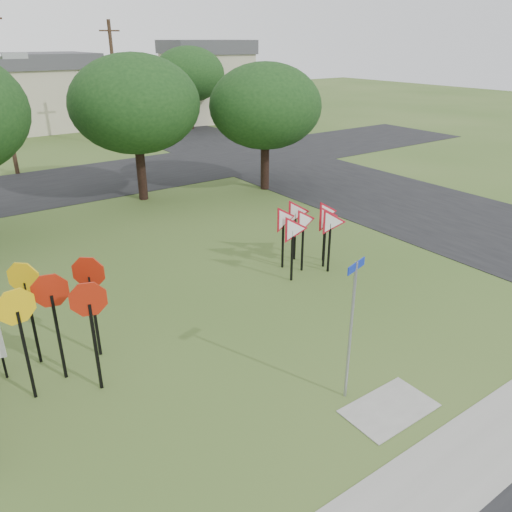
{
  "coord_description": "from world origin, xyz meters",
  "views": [
    {
      "loc": [
        -7.29,
        -7.68,
        7.34
      ],
      "look_at": [
        0.31,
        3.0,
        1.6
      ],
      "focal_mm": 35.0,
      "sensor_mm": 36.0,
      "label": 1
    }
  ],
  "objects": [
    {
      "name": "house_right",
      "position": [
        18.0,
        36.0,
        3.65
      ],
      "size": [
        8.3,
        8.3,
        7.2
      ],
      "color": "beige",
      "rests_on": "ground"
    },
    {
      "name": "house_mid",
      "position": [
        4.0,
        40.0,
        3.15
      ],
      "size": [
        8.4,
        8.4,
        6.2
      ],
      "color": "beige",
      "rests_on": "ground"
    },
    {
      "name": "stop_sign_cluster",
      "position": [
        -5.27,
        2.82,
        1.99
      ],
      "size": [
        2.49,
        2.3,
        2.71
      ],
      "color": "black",
      "rests_on": "ground"
    },
    {
      "name": "yield_sign_cluster",
      "position": [
        3.27,
        4.13,
        1.69
      ],
      "size": [
        2.92,
        1.97,
        2.3
      ],
      "color": "black",
      "rests_on": "ground"
    },
    {
      "name": "ground",
      "position": [
        0.0,
        0.0,
        0.0
      ],
      "size": [
        140.0,
        140.0,
        0.0
      ],
      "primitive_type": "plane",
      "color": "#37531F"
    },
    {
      "name": "street_right",
      "position": [
        12.0,
        10.0,
        0.01
      ],
      "size": [
        8.0,
        50.0,
        0.02
      ],
      "primitive_type": "cube",
      "color": "black",
      "rests_on": "ground"
    },
    {
      "name": "far_pole_a",
      "position": [
        -2.0,
        24.0,
        4.6
      ],
      "size": [
        1.4,
        0.24,
        9.0
      ],
      "color": "#3E2B1C",
      "rests_on": "ground"
    },
    {
      "name": "sidewalk",
      "position": [
        0.0,
        -4.2,
        0.01
      ],
      "size": [
        30.0,
        1.6,
        0.02
      ],
      "primitive_type": "cube",
      "color": "gray",
      "rests_on": "ground"
    },
    {
      "name": "tree_near_right",
      "position": [
        8.0,
        13.0,
        4.22
      ],
      "size": [
        5.6,
        5.6,
        6.33
      ],
      "color": "black",
      "rests_on": "ground"
    },
    {
      "name": "tree_far_right",
      "position": [
        14.0,
        32.0,
        4.54
      ],
      "size": [
        6.0,
        6.0,
        6.8
      ],
      "color": "black",
      "rests_on": "ground"
    },
    {
      "name": "far_pole_b",
      "position": [
        6.0,
        28.0,
        4.35
      ],
      "size": [
        1.4,
        0.24,
        8.5
      ],
      "color": "#3E2B1C",
      "rests_on": "ground"
    },
    {
      "name": "tree_near_mid",
      "position": [
        2.0,
        15.0,
        4.54
      ],
      "size": [
        6.0,
        6.0,
        6.8
      ],
      "color": "black",
      "rests_on": "ground"
    },
    {
      "name": "street_name_sign",
      "position": [
        -0.47,
        -1.53,
        1.86
      ],
      "size": [
        0.66,
        0.21,
        3.28
      ],
      "color": "#919599",
      "rests_on": "ground"
    },
    {
      "name": "street_far",
      "position": [
        0.0,
        20.0,
        0.01
      ],
      "size": [
        60.0,
        8.0,
        0.02
      ],
      "primitive_type": "cube",
      "color": "black",
      "rests_on": "ground"
    },
    {
      "name": "curb_pad",
      "position": [
        0.0,
        -2.4,
        0.01
      ],
      "size": [
        2.0,
        1.2,
        0.02
      ],
      "primitive_type": "cube",
      "color": "gray",
      "rests_on": "ground"
    }
  ]
}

